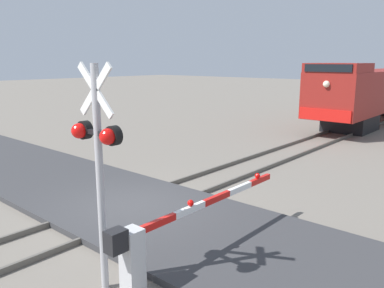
% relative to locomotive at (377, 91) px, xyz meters
% --- Properties ---
extents(ground_plane, '(160.00, 160.00, 0.00)m').
position_rel_locomotive_xyz_m(ground_plane, '(0.00, -22.33, -2.19)').
color(ground_plane, slate).
extents(rail_track_left, '(0.08, 80.00, 0.15)m').
position_rel_locomotive_xyz_m(rail_track_left, '(-0.72, -22.33, -2.11)').
color(rail_track_left, '#59544C').
rests_on(rail_track_left, ground_plane).
extents(rail_track_right, '(0.08, 80.00, 0.15)m').
position_rel_locomotive_xyz_m(rail_track_right, '(0.72, -22.33, -2.11)').
color(rail_track_right, '#59544C').
rests_on(rail_track_right, ground_plane).
extents(road_surface, '(36.00, 4.47, 0.16)m').
position_rel_locomotive_xyz_m(road_surface, '(0.00, -22.33, -2.11)').
color(road_surface, '#38383A').
rests_on(road_surface, ground_plane).
extents(locomotive, '(3.01, 18.31, 4.13)m').
position_rel_locomotive_xyz_m(locomotive, '(0.00, 0.00, 0.00)').
color(locomotive, black).
rests_on(locomotive, ground_plane).
extents(crossing_signal, '(1.18, 0.33, 4.24)m').
position_rel_locomotive_xyz_m(crossing_signal, '(2.68, -25.31, 0.47)').
color(crossing_signal, '#ADADB2').
rests_on(crossing_signal, ground_plane).
extents(crossing_gate, '(0.36, 5.36, 1.39)m').
position_rel_locomotive_xyz_m(crossing_gate, '(3.21, -24.45, -1.33)').
color(crossing_gate, silver).
rests_on(crossing_gate, ground_plane).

